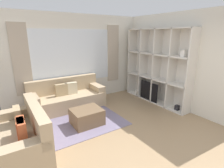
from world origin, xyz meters
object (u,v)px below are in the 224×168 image
Objects in this scene: shelving_unit at (157,68)px; ottoman at (87,117)px; couch_side at (23,136)px; couch_main at (67,98)px.

ottoman is (-2.53, -0.18, -0.91)m from shelving_unit.
ottoman is (1.42, 0.31, -0.13)m from couch_side.
couch_main is 2.03m from couch_side.
shelving_unit is 3.40× the size of ottoman.
couch_side is 1.46m from ottoman.
couch_main is 1.27× the size of couch_side.
couch_main is 1.20m from ottoman.
couch_side is (-1.36, -1.50, 0.01)m from couch_main.
couch_side is at bearing -167.66° from ottoman.
couch_main and couch_side have the same top height.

